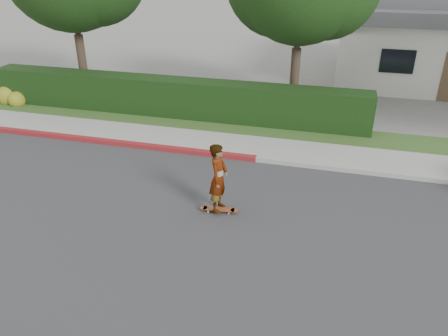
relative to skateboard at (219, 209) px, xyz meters
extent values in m
plane|color=slate|center=(-0.67, -0.97, -0.09)|extent=(120.00, 120.00, 0.00)
cube|color=#2D2D30|center=(-0.67, -0.97, -0.08)|extent=(60.00, 8.00, 0.01)
cube|color=#9E9E99|center=(-0.67, 3.13, -0.01)|extent=(60.00, 0.20, 0.15)
cube|color=maroon|center=(-5.67, 3.13, -0.01)|extent=(12.00, 0.21, 0.15)
cube|color=gray|center=(-0.67, 4.03, -0.03)|extent=(60.00, 1.60, 0.12)
cube|color=#2D4C1E|center=(-0.67, 5.63, -0.04)|extent=(60.00, 1.60, 0.10)
cube|color=black|center=(-3.67, 6.23, 0.66)|extent=(15.00, 1.00, 1.50)
sphere|color=#2D4C19|center=(-10.87, 5.83, 0.26)|extent=(0.90, 0.90, 0.90)
sphere|color=#2D4C19|center=(-10.27, 5.63, 0.21)|extent=(0.70, 0.70, 0.70)
cylinder|color=#33261C|center=(-8.17, 7.53, 1.26)|extent=(0.36, 0.36, 2.70)
cylinder|color=#33261C|center=(-8.17, 7.53, 3.29)|extent=(0.24, 0.24, 2.25)
cylinder|color=#33261C|center=(0.83, 8.03, 1.17)|extent=(0.36, 0.36, 2.52)
cylinder|color=#33261C|center=(0.83, 8.03, 3.06)|extent=(0.24, 0.24, 2.10)
cube|color=beige|center=(7.33, 15.03, 1.41)|extent=(10.00, 8.00, 3.00)
cube|color=black|center=(4.83, 11.01, 1.51)|extent=(1.40, 0.06, 1.00)
cylinder|color=orange|center=(-0.25, -0.10, -0.05)|extent=(0.06, 0.04, 0.05)
cylinder|color=orange|center=(-0.27, 0.04, -0.05)|extent=(0.06, 0.04, 0.05)
cylinder|color=orange|center=(0.27, -0.04, -0.05)|extent=(0.06, 0.04, 0.05)
cylinder|color=orange|center=(0.25, 0.10, -0.05)|extent=(0.06, 0.04, 0.05)
cube|color=silver|center=(-0.26, -0.03, -0.01)|extent=(0.06, 0.16, 0.02)
cube|color=silver|center=(0.26, 0.03, -0.01)|extent=(0.06, 0.16, 0.02)
cube|color=brown|center=(0.00, 0.00, 0.01)|extent=(0.80, 0.28, 0.02)
cylinder|color=brown|center=(-0.39, -0.05, 0.01)|extent=(0.21, 0.21, 0.02)
cylinder|color=brown|center=(0.39, 0.05, 0.01)|extent=(0.21, 0.21, 0.02)
imported|color=white|center=(0.00, 0.00, 0.89)|extent=(0.45, 0.66, 1.76)
camera|label=1|loc=(2.54, -8.92, 5.86)|focal=35.00mm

